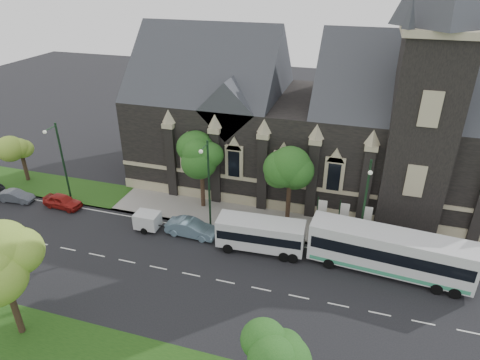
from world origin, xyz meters
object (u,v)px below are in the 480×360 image
at_px(tree_park_near, 4,256).
at_px(shuttle_bus, 261,233).
at_px(street_lamp_far, 61,160).
at_px(banner_flag_center, 342,216).
at_px(tree_walk_right, 293,167).
at_px(street_lamp_mid, 208,181).
at_px(street_lamp_near, 365,203).
at_px(box_trailer, 147,220).
at_px(tree_park_east, 278,350).
at_px(car_far_grey, 16,196).
at_px(banner_flag_right, 365,219).
at_px(car_far_red, 62,201).
at_px(sedan, 191,228).
at_px(tour_coach, 389,251).
at_px(tree_walk_far, 22,144).
at_px(banner_flag_left, 320,212).
at_px(tree_walk_left, 204,157).

distance_m(tree_park_near, shuttle_bus, 19.81).
bearing_deg(street_lamp_far, tree_park_near, -62.58).
xyz_separation_m(street_lamp_far, banner_flag_center, (28.29, 1.91, -2.73)).
bearing_deg(tree_walk_right, street_lamp_mid, -153.35).
xyz_separation_m(street_lamp_near, box_trailer, (-19.57, -2.08, -4.11)).
xyz_separation_m(tree_park_east, tree_walk_right, (-2.96, 20.04, 1.20)).
height_order(tree_park_near, car_far_grey, tree_park_near).
height_order(banner_flag_right, car_far_red, banner_flag_right).
distance_m(tree_park_east, shuttle_bus, 15.35).
relative_size(tree_park_near, box_trailer, 2.58).
height_order(tree_park_near, sedan, tree_park_near).
bearing_deg(tour_coach, tree_walk_far, 177.69).
bearing_deg(sedan, banner_flag_left, -70.18).
relative_size(tree_park_east, car_far_grey, 1.64).
xyz_separation_m(tree_walk_far, car_far_grey, (2.10, -4.51, -3.99)).
xyz_separation_m(street_lamp_near, banner_flag_left, (-3.71, 1.91, -2.73)).
bearing_deg(banner_flag_center, tree_walk_far, 178.14).
relative_size(tree_park_east, tree_walk_far, 1.00).
relative_size(tree_walk_right, tree_walk_far, 1.24).
height_order(tree_park_near, tree_walk_right, tree_park_near).
bearing_deg(shuttle_bus, car_far_red, 173.96).
relative_size(street_lamp_near, street_lamp_far, 1.00).
distance_m(tree_park_east, tree_walk_left, 23.36).
bearing_deg(street_lamp_near, tree_park_east, -103.11).
bearing_deg(tree_park_east, banner_flag_left, 89.65).
bearing_deg(street_lamp_far, box_trailer, -11.30).
height_order(street_lamp_mid, street_lamp_far, same).
xyz_separation_m(tree_park_east, street_lamp_far, (-26.18, 16.42, 0.49)).
xyz_separation_m(banner_flag_right, sedan, (-15.45, -3.72, -1.58)).
height_order(tree_park_near, box_trailer, tree_park_near).
bearing_deg(tree_park_east, shuttle_bus, 107.56).
distance_m(banner_flag_left, sedan, 12.14).
bearing_deg(tree_walk_far, banner_flag_left, -1.97).
distance_m(street_lamp_far, banner_flag_left, 26.50).
xyz_separation_m(tree_park_east, tour_coach, (6.24, 14.46, -2.57)).
xyz_separation_m(tree_park_east, banner_flag_left, (0.11, 18.32, -2.24)).
bearing_deg(sedan, tree_walk_far, 79.60).
relative_size(tree_park_east, tour_coach, 0.48).
bearing_deg(box_trailer, banner_flag_center, 11.55).
bearing_deg(shuttle_bus, box_trailer, 176.91).
relative_size(tree_walk_far, box_trailer, 1.89).
bearing_deg(tree_walk_left, tree_park_near, -107.05).
bearing_deg(banner_flag_center, sedan, -164.52).
bearing_deg(tree_park_near, car_far_grey, 134.02).
bearing_deg(banner_flag_right, street_lamp_mid, -172.40).
xyz_separation_m(tree_walk_far, banner_flag_left, (34.11, -1.18, -2.24)).
height_order(shuttle_bus, car_far_red, shuttle_bus).
xyz_separation_m(tree_park_east, car_far_red, (-26.29, 15.42, -3.90)).
bearing_deg(street_lamp_mid, shuttle_bus, -20.01).
distance_m(street_lamp_mid, car_far_red, 16.73).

